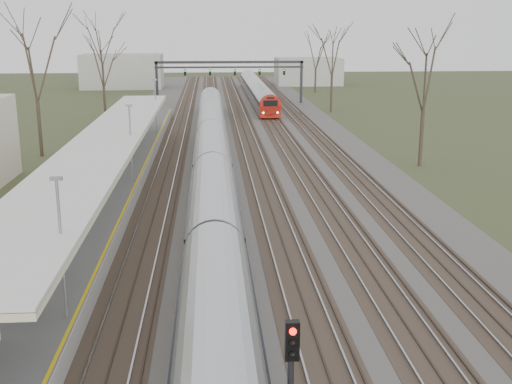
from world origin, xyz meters
TOP-DOWN VIEW (x-y plane):
  - track_bed at (0.26, 55.00)m, footprint 24.00×160.00m
  - platform at (-9.05, 37.50)m, footprint 3.50×69.00m
  - canopy at (-9.05, 32.99)m, footprint 4.10×50.00m
  - signal_gantry at (0.29, 84.99)m, footprint 21.00×0.59m
  - tree_west_far at (-17.00, 48.00)m, footprint 5.50×5.50m
  - tree_east_far at (14.00, 42.00)m, footprint 5.00×5.00m
  - train_near at (-2.50, 40.84)m, footprint 2.62×75.21m
  - train_far at (4.50, 90.56)m, footprint 2.62×45.21m
  - passenger at (-9.27, 14.08)m, footprint 0.56×0.66m
  - signal_post at (-0.75, 6.94)m, footprint 0.35×0.45m

SIDE VIEW (x-z plane):
  - track_bed at x=0.26m, z-range -0.05..0.17m
  - platform at x=-9.05m, z-range 0.00..1.00m
  - train_near at x=-2.50m, z-range -0.05..3.00m
  - train_far at x=4.50m, z-range -0.05..3.00m
  - passenger at x=-9.27m, z-range 1.00..2.53m
  - signal_post at x=-0.75m, z-range 0.67..4.77m
  - canopy at x=-9.05m, z-range 2.37..5.48m
  - signal_gantry at x=0.29m, z-range 1.87..7.95m
  - tree_east_far at x=14.00m, z-range 2.14..12.44m
  - tree_west_far at x=-17.00m, z-range 2.35..13.68m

